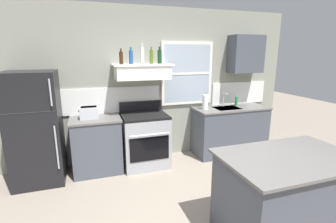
{
  "coord_description": "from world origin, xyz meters",
  "views": [
    {
      "loc": [
        -1.13,
        -2.06,
        1.92
      ],
      "look_at": [
        -0.05,
        1.2,
        1.1
      ],
      "focal_mm": 26.16,
      "sensor_mm": 36.0,
      "label": 1
    }
  ],
  "objects": [
    {
      "name": "bottle_dark_green_wine",
      "position": [
        0.07,
        2.01,
        1.86
      ],
      "size": [
        0.07,
        0.07,
        0.28
      ],
      "color": "#143819",
      "rests_on": "range_hood_shelf"
    },
    {
      "name": "bottle_brown_stout",
      "position": [
        -0.59,
        1.94,
        1.85
      ],
      "size": [
        0.06,
        0.06,
        0.25
      ],
      "color": "#381E0F",
      "rests_on": "range_hood_shelf"
    },
    {
      "name": "bottle_olive_oil_square",
      "position": [
        -0.09,
        1.96,
        1.86
      ],
      "size": [
        0.06,
        0.06,
        0.28
      ],
      "color": "#4C601E",
      "rests_on": "range_hood_shelf"
    },
    {
      "name": "stove_range",
      "position": [
        -0.25,
        1.86,
        0.46
      ],
      "size": [
        0.76,
        0.69,
        1.09
      ],
      "color": "#9EA0A5",
      "rests_on": "ground_plane"
    },
    {
      "name": "bottle_blue_liqueur",
      "position": [
        -0.42,
        2.0,
        1.86
      ],
      "size": [
        0.07,
        0.07,
        0.27
      ],
      "color": "#1E478C",
      "rests_on": "range_hood_shelf"
    },
    {
      "name": "back_wall",
      "position": [
        0.03,
        2.23,
        1.35
      ],
      "size": [
        5.4,
        0.11,
        2.7
      ],
      "color": "gray",
      "rests_on": "ground_plane"
    },
    {
      "name": "refrigerator",
      "position": [
        -1.9,
        1.84,
        0.84
      ],
      "size": [
        0.7,
        0.72,
        1.67
      ],
      "color": "black",
      "rests_on": "ground_plane"
    },
    {
      "name": "dish_soap_bottle",
      "position": [
        1.63,
        2.0,
        1.0
      ],
      "size": [
        0.06,
        0.06,
        0.18
      ],
      "primitive_type": "cylinder",
      "color": "#268C3F",
      "rests_on": "counter_right_with_sink"
    },
    {
      "name": "sink_faucet",
      "position": [
        1.35,
        2.0,
        1.08
      ],
      "size": [
        0.03,
        0.17,
        0.28
      ],
      "color": "silver",
      "rests_on": "counter_right_with_sink"
    },
    {
      "name": "bottle_clear_tall",
      "position": [
        -0.24,
        1.96,
        1.89
      ],
      "size": [
        0.06,
        0.06,
        0.33
      ],
      "color": "silver",
      "rests_on": "range_hood_shelf"
    },
    {
      "name": "counter_left_of_stove",
      "position": [
        -1.05,
        1.9,
        0.46
      ],
      "size": [
        0.79,
        0.63,
        0.91
      ],
      "color": "#474C56",
      "rests_on": "ground_plane"
    },
    {
      "name": "toaster",
      "position": [
        -1.14,
        1.9,
        1.01
      ],
      "size": [
        0.3,
        0.2,
        0.19
      ],
      "color": "silver",
      "rests_on": "counter_left_of_stove"
    },
    {
      "name": "kitchen_island",
      "position": [
        0.77,
        -0.27,
        0.46
      ],
      "size": [
        1.4,
        0.9,
        0.91
      ],
      "color": "#474C56",
      "rests_on": "ground_plane"
    },
    {
      "name": "range_hood_shelf",
      "position": [
        -0.25,
        1.96,
        1.62
      ],
      "size": [
        0.96,
        0.52,
        0.24
      ],
      "color": "white"
    },
    {
      "name": "counter_right_with_sink",
      "position": [
        1.45,
        1.9,
        0.46
      ],
      "size": [
        1.43,
        0.63,
        0.91
      ],
      "color": "#474C56",
      "rests_on": "ground_plane"
    },
    {
      "name": "paper_towel_roll",
      "position": [
        0.9,
        1.9,
        1.04
      ],
      "size": [
        0.11,
        0.11,
        0.27
      ],
      "primitive_type": "cylinder",
      "color": "white",
      "rests_on": "counter_right_with_sink"
    },
    {
      "name": "upper_cabinet_right",
      "position": [
        1.8,
        2.04,
        1.9
      ],
      "size": [
        0.64,
        0.32,
        0.7
      ],
      "color": "#474C56"
    }
  ]
}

